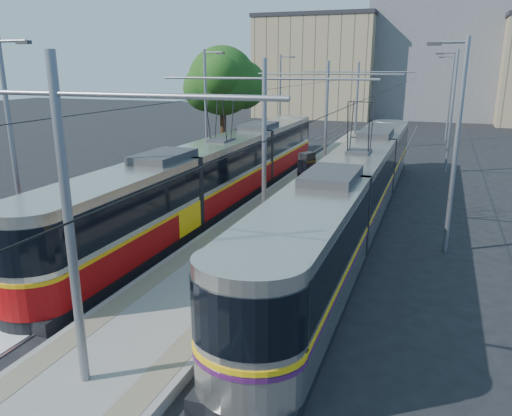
% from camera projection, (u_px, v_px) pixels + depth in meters
% --- Properties ---
extents(ground, '(160.00, 160.00, 0.00)m').
position_uv_depth(ground, '(175.00, 311.00, 14.76)').
color(ground, black).
rests_on(ground, ground).
extents(platform, '(4.00, 50.00, 0.30)m').
position_uv_depth(platform, '(313.00, 184.00, 30.07)').
color(platform, gray).
rests_on(platform, ground).
extents(tactile_strip_left, '(0.70, 50.00, 0.01)m').
position_uv_depth(tactile_strip_left, '(290.00, 179.00, 30.50)').
color(tactile_strip_left, gray).
rests_on(tactile_strip_left, platform).
extents(tactile_strip_right, '(0.70, 50.00, 0.01)m').
position_uv_depth(tactile_strip_right, '(337.00, 183.00, 29.54)').
color(tactile_strip_right, gray).
rests_on(tactile_strip_right, platform).
extents(rails, '(8.71, 70.00, 0.03)m').
position_uv_depth(rails, '(313.00, 186.00, 30.10)').
color(rails, gray).
rests_on(rails, ground).
extents(track_arrow, '(1.20, 5.00, 0.01)m').
position_uv_depth(track_arrow, '(0.00, 339.00, 13.25)').
color(track_arrow, silver).
rests_on(track_arrow, ground).
extents(tram_left, '(2.43, 28.63, 5.50)m').
position_uv_depth(tram_left, '(221.00, 171.00, 25.93)').
color(tram_left, black).
rests_on(tram_left, ground).
extents(tram_right, '(2.43, 29.14, 5.50)m').
position_uv_depth(tram_right, '(357.00, 184.00, 22.43)').
color(tram_right, black).
rests_on(tram_right, ground).
extents(catenary, '(9.20, 70.00, 7.00)m').
position_uv_depth(catenary, '(303.00, 114.00, 26.30)').
color(catenary, gray).
rests_on(catenary, platform).
extents(street_lamps, '(15.18, 38.22, 8.00)m').
position_uv_depth(street_lamps, '(330.00, 110.00, 32.57)').
color(street_lamps, gray).
rests_on(street_lamps, ground).
extents(shelter, '(0.86, 1.09, 2.10)m').
position_uv_depth(shelter, '(307.00, 170.00, 27.67)').
color(shelter, black).
rests_on(shelter, platform).
extents(tree, '(5.87, 5.43, 8.53)m').
position_uv_depth(tree, '(228.00, 82.00, 38.88)').
color(tree, '#382314').
rests_on(tree, ground).
extents(building_left, '(16.32, 12.24, 13.68)m').
position_uv_depth(building_left, '(319.00, 67.00, 70.35)').
color(building_left, '#9A8B68').
rests_on(building_left, ground).
extents(building_centre, '(18.36, 14.28, 15.92)m').
position_uv_depth(building_centre, '(440.00, 58.00, 68.35)').
color(building_centre, slate).
rests_on(building_centre, ground).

